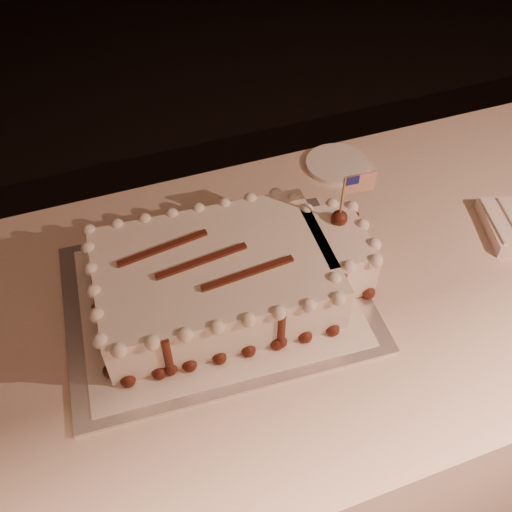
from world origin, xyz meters
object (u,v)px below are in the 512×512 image
object	(u,v)px
side_plate	(337,164)
cake_board	(216,297)
sheet_cake	(230,275)
banquet_table	(374,360)

from	to	relation	value
side_plate	cake_board	bearing A→B (deg)	-143.81
cake_board	side_plate	distance (m)	0.48
sheet_cake	side_plate	distance (m)	0.46
cake_board	side_plate	bearing A→B (deg)	39.93
cake_board	banquet_table	bearing A→B (deg)	-0.94
sheet_cake	cake_board	bearing A→B (deg)	176.67
sheet_cake	side_plate	bearing A→B (deg)	38.53
sheet_cake	side_plate	size ratio (longest dim) A/B	3.62
cake_board	sheet_cake	world-z (taller)	sheet_cake
cake_board	side_plate	xyz separation A→B (m)	(0.39, 0.28, 0.00)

